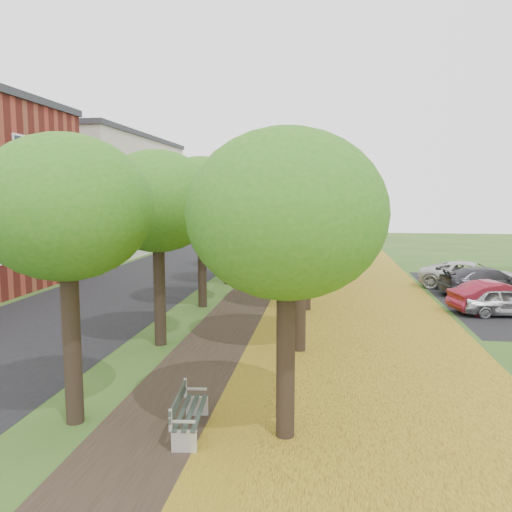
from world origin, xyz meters
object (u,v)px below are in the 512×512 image
(bench, at_px, (188,412))
(car_white, at_px, (471,276))
(car_red, at_px, (499,297))
(car_grey, at_px, (489,282))
(car_silver, at_px, (502,301))

(bench, height_order, car_white, car_white)
(car_red, xyz_separation_m, car_white, (0.38, 5.62, 0.05))
(car_grey, xyz_separation_m, car_white, (-0.40, 1.71, 0.02))
(car_silver, xyz_separation_m, car_grey, (0.78, 4.34, 0.10))
(car_grey, bearing_deg, bench, 135.35)
(car_silver, height_order, car_grey, car_grey)
(car_silver, height_order, car_red, car_red)
(bench, height_order, car_grey, car_grey)
(car_silver, xyz_separation_m, car_red, (0.00, 0.43, 0.06))
(car_red, bearing_deg, bench, 126.07)
(bench, xyz_separation_m, car_white, (10.89, 18.29, 0.29))
(car_silver, xyz_separation_m, car_white, (0.38, 6.04, 0.12))
(car_grey, bearing_deg, car_silver, 159.35)
(car_white, bearing_deg, car_grey, -142.73)
(car_silver, bearing_deg, car_grey, -16.62)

